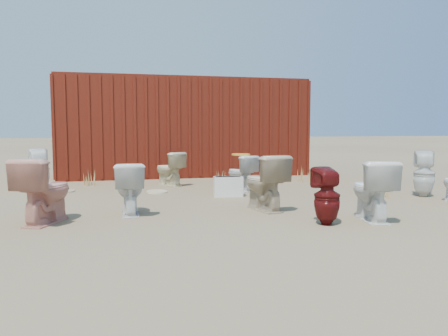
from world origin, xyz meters
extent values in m
plane|color=brown|center=(0.00, 0.00, 0.00)|extent=(100.00, 100.00, 0.00)
cube|color=#52100D|center=(0.00, 5.20, 1.20)|extent=(6.00, 2.40, 2.40)
imported|color=white|center=(-1.50, -0.07, 0.36)|extent=(0.41, 0.71, 0.72)
imported|color=#DE9480|center=(-2.54, -0.38, 0.41)|extent=(0.75, 0.93, 0.83)
imported|color=white|center=(1.51, -1.20, 0.39)|extent=(0.56, 0.83, 0.78)
imported|color=#5B0F0F|center=(0.84, -1.30, 0.35)|extent=(0.33, 0.34, 0.71)
imported|color=white|center=(-3.07, 2.50, 0.40)|extent=(0.44, 0.44, 0.81)
imported|color=beige|center=(-0.63, 2.81, 0.35)|extent=(0.69, 0.79, 0.70)
imported|color=#C4AF90|center=(0.40, -0.20, 0.40)|extent=(0.60, 0.87, 0.81)
imported|color=silver|center=(0.61, 1.78, 0.34)|extent=(0.58, 0.75, 0.68)
imported|color=white|center=(3.51, 0.35, 0.40)|extent=(0.50, 0.50, 0.80)
ellipsoid|color=gold|center=(0.61, 1.78, 0.69)|extent=(0.34, 0.43, 0.02)
cube|color=white|center=(0.20, 1.13, 0.17)|extent=(0.52, 0.25, 0.35)
ellipsoid|color=beige|center=(-0.95, 1.94, 0.01)|extent=(0.44, 0.54, 0.02)
ellipsoid|color=#BCAD88|center=(-2.63, 2.44, 0.01)|extent=(0.46, 0.54, 0.02)
cone|color=#A28141|center=(-2.19, 3.17, 0.15)|extent=(0.36, 0.36, 0.30)
cone|color=#A28141|center=(0.43, 2.76, 0.14)|extent=(0.32, 0.32, 0.27)
cone|color=#A28141|center=(2.39, 2.77, 0.16)|extent=(0.36, 0.36, 0.33)
cone|color=#A28141|center=(-0.47, 3.50, 0.12)|extent=(0.30, 0.30, 0.23)
cone|color=#A28141|center=(1.77, 3.47, 0.17)|extent=(0.34, 0.34, 0.34)
cone|color=#A28141|center=(2.75, 0.45, 0.12)|extent=(0.28, 0.28, 0.24)
camera|label=1|loc=(-1.64, -6.13, 1.19)|focal=35.00mm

